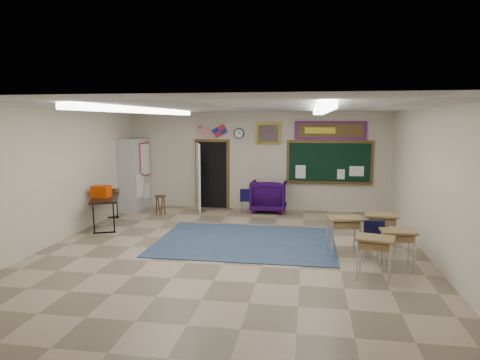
% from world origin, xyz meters
% --- Properties ---
extents(floor, '(9.00, 9.00, 0.00)m').
position_xyz_m(floor, '(0.00, 0.00, 0.00)').
color(floor, gray).
rests_on(floor, ground).
extents(back_wall, '(8.00, 0.04, 3.00)m').
position_xyz_m(back_wall, '(0.00, 4.50, 1.50)').
color(back_wall, beige).
rests_on(back_wall, floor).
extents(front_wall, '(8.00, 0.04, 3.00)m').
position_xyz_m(front_wall, '(0.00, -4.50, 1.50)').
color(front_wall, beige).
rests_on(front_wall, floor).
extents(left_wall, '(0.04, 9.00, 3.00)m').
position_xyz_m(left_wall, '(-4.00, 0.00, 1.50)').
color(left_wall, beige).
rests_on(left_wall, floor).
extents(right_wall, '(0.04, 9.00, 3.00)m').
position_xyz_m(right_wall, '(4.00, 0.00, 1.50)').
color(right_wall, beige).
rests_on(right_wall, floor).
extents(ceiling, '(8.00, 9.00, 0.04)m').
position_xyz_m(ceiling, '(0.00, 0.00, 3.00)').
color(ceiling, silver).
rests_on(ceiling, back_wall).
extents(area_rug, '(4.00, 3.00, 0.02)m').
position_xyz_m(area_rug, '(0.20, 0.80, 0.01)').
color(area_rug, '#31435D').
rests_on(area_rug, floor).
extents(fluorescent_strips, '(3.86, 6.00, 0.10)m').
position_xyz_m(fluorescent_strips, '(0.00, 0.00, 2.94)').
color(fluorescent_strips, white).
rests_on(fluorescent_strips, ceiling).
extents(doorway, '(1.10, 0.89, 2.16)m').
position_xyz_m(doorway, '(-1.50, 4.35, 1.06)').
color(doorway, black).
rests_on(doorway, back_wall).
extents(chalkboard, '(2.55, 0.14, 1.30)m').
position_xyz_m(chalkboard, '(2.20, 4.46, 1.46)').
color(chalkboard, '#553D18').
rests_on(chalkboard, back_wall).
extents(bulletin_board, '(2.10, 0.05, 0.55)m').
position_xyz_m(bulletin_board, '(2.20, 4.47, 2.45)').
color(bulletin_board, '#AB0E14').
rests_on(bulletin_board, back_wall).
extents(framed_art_print, '(0.75, 0.05, 0.65)m').
position_xyz_m(framed_art_print, '(0.35, 4.47, 2.35)').
color(framed_art_print, olive).
rests_on(framed_art_print, back_wall).
extents(wall_clock, '(0.32, 0.05, 0.32)m').
position_xyz_m(wall_clock, '(-0.55, 4.47, 2.35)').
color(wall_clock, black).
rests_on(wall_clock, back_wall).
extents(wall_flags, '(1.16, 0.06, 0.70)m').
position_xyz_m(wall_flags, '(-1.40, 4.44, 2.48)').
color(wall_flags, red).
rests_on(wall_flags, back_wall).
extents(storage_cabinet, '(0.59, 1.25, 2.20)m').
position_xyz_m(storage_cabinet, '(-3.71, 3.85, 1.10)').
color(storage_cabinet, '#AAA9A5').
rests_on(storage_cabinet, floor).
extents(wingback_armchair, '(1.05, 1.08, 0.96)m').
position_xyz_m(wingback_armchair, '(0.42, 4.15, 0.48)').
color(wingback_armchair, '#1B0431').
rests_on(wingback_armchair, floor).
extents(student_chair_reading, '(0.39, 0.39, 0.75)m').
position_xyz_m(student_chair_reading, '(-0.22, 3.83, 0.38)').
color(student_chair_reading, black).
rests_on(student_chair_reading, floor).
extents(student_chair_desk_a, '(0.44, 0.44, 0.85)m').
position_xyz_m(student_chair_desk_a, '(2.83, -0.16, 0.43)').
color(student_chair_desk_a, black).
rests_on(student_chair_desk_a, floor).
extents(student_chair_desk_b, '(0.47, 0.47, 0.70)m').
position_xyz_m(student_chair_desk_b, '(3.21, 0.47, 0.35)').
color(student_chair_desk_b, black).
rests_on(student_chair_desk_b, floor).
extents(student_desk_front_left, '(0.73, 0.59, 0.80)m').
position_xyz_m(student_desk_front_left, '(2.32, 0.15, 0.44)').
color(student_desk_front_left, olive).
rests_on(student_desk_front_left, floor).
extents(student_desk_front_right, '(0.68, 0.52, 0.79)m').
position_xyz_m(student_desk_front_right, '(3.11, 0.59, 0.44)').
color(student_desk_front_right, olive).
rests_on(student_desk_front_right, floor).
extents(student_desk_back_left, '(0.72, 0.61, 0.75)m').
position_xyz_m(student_desk_back_left, '(2.74, -1.16, 0.42)').
color(student_desk_back_left, olive).
rests_on(student_desk_back_left, floor).
extents(student_desk_back_right, '(0.64, 0.49, 0.74)m').
position_xyz_m(student_desk_back_right, '(3.23, -0.54, 0.41)').
color(student_desk_back_right, olive).
rests_on(student_desk_back_right, floor).
extents(folding_table, '(1.33, 2.02, 1.10)m').
position_xyz_m(folding_table, '(-3.65, 1.75, 0.44)').
color(folding_table, black).
rests_on(folding_table, floor).
extents(wooden_stool, '(0.32, 0.32, 0.57)m').
position_xyz_m(wooden_stool, '(-2.68, 3.21, 0.29)').
color(wooden_stool, '#523618').
rests_on(wooden_stool, floor).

